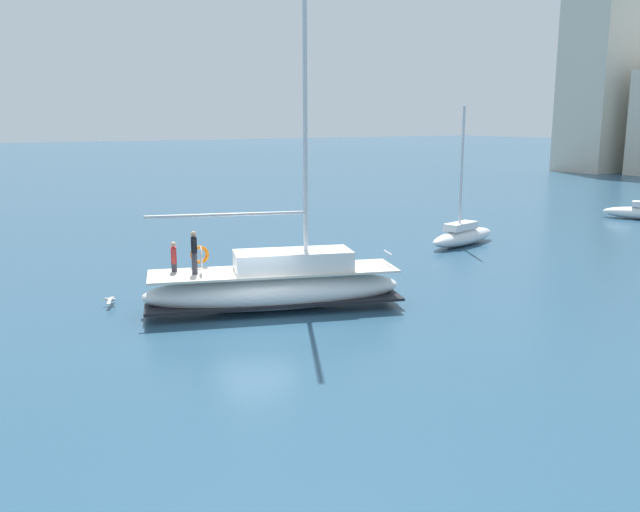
# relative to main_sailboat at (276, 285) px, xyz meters

# --- Properties ---
(ground_plane) EXTENTS (400.00, 400.00, 0.00)m
(ground_plane) POSITION_rel_main_sailboat_xyz_m (0.48, -1.08, -0.91)
(ground_plane) COLOR #284C66
(main_sailboat) EXTENTS (5.39, 9.86, 13.64)m
(main_sailboat) POSITION_rel_main_sailboat_xyz_m (0.00, 0.00, 0.00)
(main_sailboat) COLOR white
(main_sailboat) RESTS_ON ground
(moored_sloop_far) EXTENTS (2.70, 5.80, 7.64)m
(moored_sloop_far) POSITION_rel_main_sailboat_xyz_m (-5.88, 14.97, -0.33)
(moored_sloop_far) COLOR white
(moored_sloop_far) RESTS_ON ground
(seagull) EXTENTS (1.04, 0.59, 0.17)m
(seagull) POSITION_rel_main_sailboat_xyz_m (-3.62, -5.19, -0.65)
(seagull) COLOR silver
(seagull) RESTS_ON ground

